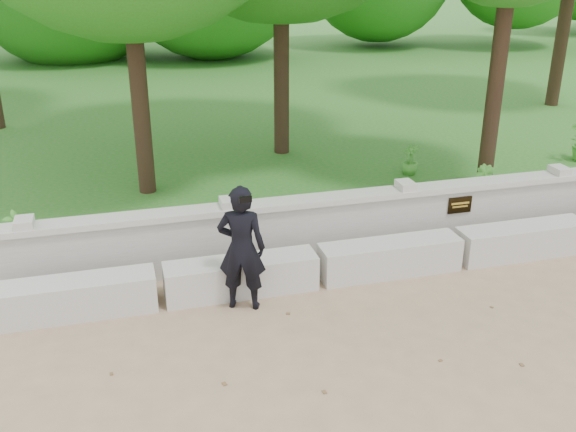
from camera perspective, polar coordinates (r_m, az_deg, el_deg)
ground at (r=7.76m, az=21.64°, el=-10.04°), size 80.00×80.00×0.00m
lawn at (r=19.93m, az=-2.68°, el=11.34°), size 40.00×22.00×0.25m
concrete_bench at (r=9.02m, az=14.86°, el=-2.83°), size 11.90×0.45×0.45m
parapet_wall at (r=9.48m, az=12.95°, el=0.20°), size 12.50×0.35×0.90m
man_main at (r=7.48m, az=-4.15°, el=-2.87°), size 0.66×0.61×1.54m
shrub_a at (r=9.15m, az=-22.90°, el=-1.34°), size 0.37×0.33×0.59m
shrub_b at (r=10.60m, az=17.02°, el=2.69°), size 0.33×0.38×0.61m
shrub_d at (r=11.68m, az=10.79°, el=4.92°), size 0.34×0.37×0.54m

